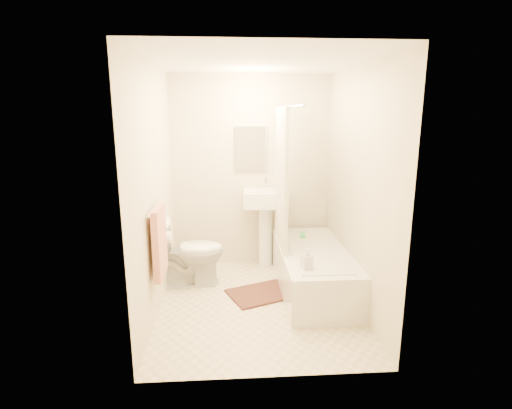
{
  "coord_description": "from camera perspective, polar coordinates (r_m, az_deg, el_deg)",
  "views": [
    {
      "loc": [
        -0.28,
        -3.82,
        1.96
      ],
      "look_at": [
        0.0,
        0.25,
        1.0
      ],
      "focal_mm": 28.0,
      "sensor_mm": 36.0,
      "label": 1
    }
  ],
  "objects": [
    {
      "name": "ceiling",
      "position": [
        3.85,
        0.27,
        19.8
      ],
      "size": [
        2.4,
        2.4,
        0.0
      ],
      "primitive_type": "plane",
      "color": "white",
      "rests_on": "ground"
    },
    {
      "name": "bath_mat",
      "position": [
        4.47,
        0.69,
        -12.6
      ],
      "size": [
        0.8,
        0.71,
        0.02
      ],
      "primitive_type": "cube",
      "rotation": [
        0.0,
        0.0,
        0.39
      ],
      "color": "#552520",
      "rests_on": "floor"
    },
    {
      "name": "wall_back",
      "position": [
        5.08,
        -0.73,
        4.65
      ],
      "size": [
        2.0,
        0.02,
        2.4
      ],
      "primitive_type": "cube",
      "color": "beige",
      "rests_on": "ground"
    },
    {
      "name": "toilet_paper",
      "position": [
        4.19,
        -12.72,
        -4.61
      ],
      "size": [
        0.11,
        0.12,
        0.12
      ],
      "primitive_type": "cylinder",
      "rotation": [
        0.0,
        1.57,
        0.0
      ],
      "color": "white",
      "rests_on": "wall_left"
    },
    {
      "name": "scrub_brush",
      "position": [
        4.89,
        6.7,
        -4.36
      ],
      "size": [
        0.09,
        0.2,
        0.04
      ],
      "primitive_type": "cube",
      "rotation": [
        0.0,
        0.0,
        -0.15
      ],
      "color": "green",
      "rests_on": "bathtub"
    },
    {
      "name": "toilet",
      "position": [
        4.65,
        -9.56,
        -6.7
      ],
      "size": [
        0.82,
        0.51,
        0.77
      ],
      "primitive_type": "imported",
      "rotation": [
        0.0,
        0.0,
        1.66
      ],
      "color": "white",
      "rests_on": "floor"
    },
    {
      "name": "sink",
      "position": [
        5.1,
        1.38,
        -2.92
      ],
      "size": [
        0.58,
        0.47,
        1.08
      ],
      "primitive_type": null,
      "rotation": [
        0.0,
        0.0,
        -0.06
      ],
      "color": "white",
      "rests_on": "floor"
    },
    {
      "name": "curtain_rod",
      "position": [
        3.96,
        4.61,
        13.78
      ],
      "size": [
        0.03,
        1.7,
        0.03
      ],
      "primitive_type": "cylinder",
      "rotation": [
        1.57,
        0.0,
        0.0
      ],
      "color": "silver",
      "rests_on": "wall_back"
    },
    {
      "name": "wall_left",
      "position": [
        3.96,
        -14.34,
        1.76
      ],
      "size": [
        0.02,
        2.4,
        2.4
      ],
      "primitive_type": "cube",
      "color": "beige",
      "rests_on": "ground"
    },
    {
      "name": "towel",
      "position": [
        3.82,
        -13.6,
        -5.16
      ],
      "size": [
        0.06,
        0.45,
        0.66
      ],
      "primitive_type": "cube",
      "color": "#CC7266",
      "rests_on": "towel_bar"
    },
    {
      "name": "mirror",
      "position": [
        5.03,
        -0.73,
        8.0
      ],
      "size": [
        0.4,
        0.03,
        0.55
      ],
      "primitive_type": "cube",
      "color": "white",
      "rests_on": "wall_back"
    },
    {
      "name": "soap_bottle",
      "position": [
        3.89,
        7.28,
        -7.71
      ],
      "size": [
        0.12,
        0.12,
        0.21
      ],
      "primitive_type": "imported",
      "rotation": [
        0.0,
        0.0,
        0.24
      ],
      "color": "silver",
      "rests_on": "bathtub"
    },
    {
      "name": "shower_curtain",
      "position": [
        4.42,
        3.67,
        3.58
      ],
      "size": [
        0.04,
        0.8,
        1.55
      ],
      "primitive_type": "cube",
      "color": "silver",
      "rests_on": "curtain_rod"
    },
    {
      "name": "towel_bar",
      "position": [
        3.73,
        -14.32,
        -0.49
      ],
      "size": [
        0.02,
        0.6,
        0.02
      ],
      "primitive_type": "cylinder",
      "rotation": [
        1.57,
        0.0,
        0.0
      ],
      "color": "silver",
      "rests_on": "wall_left"
    },
    {
      "name": "floor",
      "position": [
        4.3,
        0.23,
        -13.86
      ],
      "size": [
        2.4,
        2.4,
        0.0
      ],
      "primitive_type": "plane",
      "color": "beige",
      "rests_on": "ground"
    },
    {
      "name": "wall_right",
      "position": [
        4.1,
        14.35,
        2.14
      ],
      "size": [
        0.02,
        2.4,
        2.4
      ],
      "primitive_type": "cube",
      "color": "beige",
      "rests_on": "ground"
    },
    {
      "name": "bathtub",
      "position": [
        4.56,
        8.05,
        -9.14
      ],
      "size": [
        0.73,
        1.67,
        0.47
      ],
      "primitive_type": null,
      "color": "silver",
      "rests_on": "floor"
    }
  ]
}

